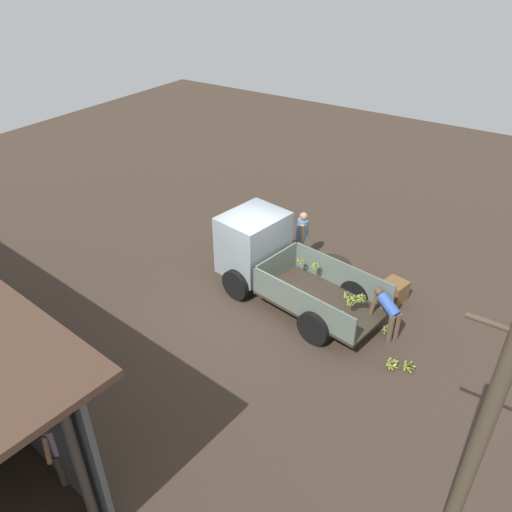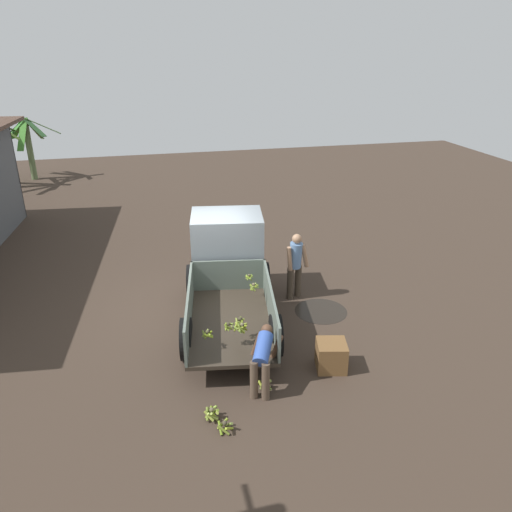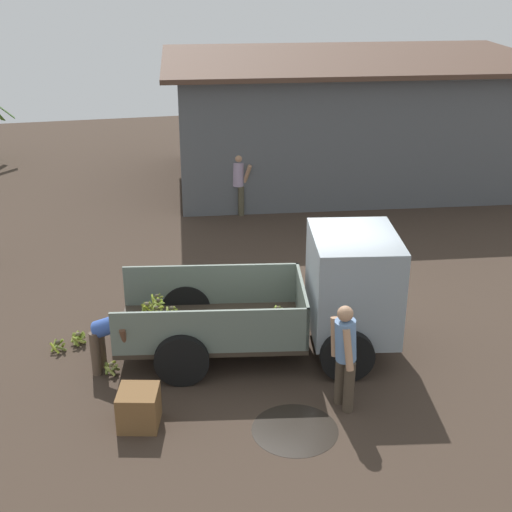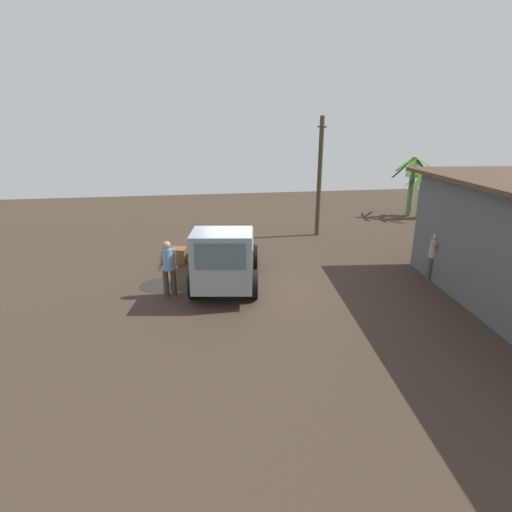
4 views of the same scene
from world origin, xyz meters
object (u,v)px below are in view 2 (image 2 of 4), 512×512
banana_bunch_on_ground_0 (265,385)px  wooden_crate_0 (331,356)px  banana_bunch_on_ground_1 (212,413)px  person_worker_loading (263,357)px  cargo_truck (228,262)px  person_foreground_visitor (295,263)px  banana_bunch_on_ground_2 (225,426)px

banana_bunch_on_ground_0 → wooden_crate_0: bearing=-75.6°
banana_bunch_on_ground_1 → wooden_crate_0: (0.89, -2.46, 0.15)m
banana_bunch_on_ground_0 → wooden_crate_0: wooden_crate_0 is taller
person_worker_loading → wooden_crate_0: person_worker_loading is taller
cargo_truck → wooden_crate_0: 3.51m
person_foreground_visitor → cargo_truck: bearing=-111.3°
person_foreground_visitor → person_worker_loading: person_foreground_visitor is taller
banana_bunch_on_ground_0 → banana_bunch_on_ground_2: (-0.86, 0.90, -0.01)m
cargo_truck → person_foreground_visitor: size_ratio=2.81×
person_foreground_visitor → banana_bunch_on_ground_0: 3.76m
person_foreground_visitor → wooden_crate_0: bearing=-19.3°
person_worker_loading → banana_bunch_on_ground_0: size_ratio=4.24×
banana_bunch_on_ground_0 → wooden_crate_0: 1.46m
cargo_truck → banana_bunch_on_ground_0: 3.60m
person_worker_loading → banana_bunch_on_ground_1: bearing=144.8°
banana_bunch_on_ground_1 → person_worker_loading: bearing=-60.9°
banana_bunch_on_ground_0 → banana_bunch_on_ground_1: 1.18m
person_worker_loading → banana_bunch_on_ground_0: 0.58m
person_foreground_visitor → person_worker_loading: size_ratio=1.48×
person_worker_loading → banana_bunch_on_ground_1: 1.30m
banana_bunch_on_ground_2 → person_worker_loading: bearing=-43.6°
cargo_truck → banana_bunch_on_ground_0: (-3.47, -0.02, -0.94)m
cargo_truck → banana_bunch_on_ground_2: 4.52m
person_foreground_visitor → banana_bunch_on_ground_2: (-4.17, 2.49, -0.82)m
banana_bunch_on_ground_0 → banana_bunch_on_ground_2: 1.24m
cargo_truck → banana_bunch_on_ground_1: (-4.00, 1.03, -0.94)m
cargo_truck → banana_bunch_on_ground_2: bearing=177.7°
person_foreground_visitor → banana_bunch_on_ground_2: bearing=-46.5°
cargo_truck → person_worker_loading: bearing=-171.2°
person_foreground_visitor → person_worker_loading: bearing=-42.2°
banana_bunch_on_ground_0 → banana_bunch_on_ground_2: bearing=133.8°
banana_bunch_on_ground_2 → banana_bunch_on_ground_1: bearing=25.4°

